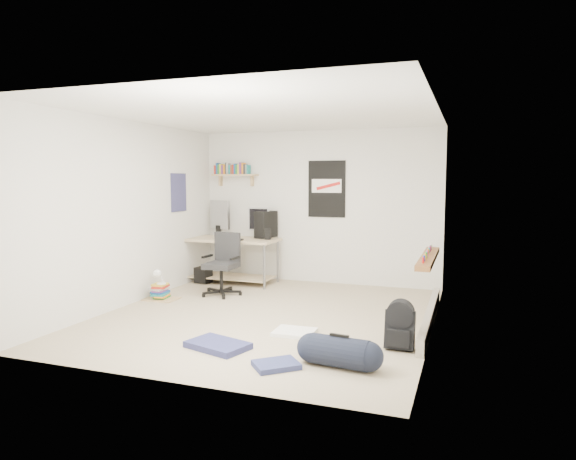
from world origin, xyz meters
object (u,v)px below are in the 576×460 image
(book_stack, at_px, (161,289))
(duffel_bag, at_px, (339,352))
(desk, at_px, (229,261))
(backpack, at_px, (400,329))
(office_chair, at_px, (221,262))

(book_stack, bearing_deg, duffel_bag, -29.66)
(duffel_bag, height_order, book_stack, duffel_bag)
(desk, distance_m, backpack, 3.96)
(duffel_bag, bearing_deg, desk, 136.81)
(desk, distance_m, duffel_bag, 4.12)
(desk, distance_m, book_stack, 1.48)
(desk, xyz_separation_m, backpack, (3.12, -2.44, -0.16))
(backpack, distance_m, book_stack, 3.63)
(office_chair, height_order, backpack, office_chair)
(desk, bearing_deg, backpack, -27.02)
(duffel_bag, relative_size, book_stack, 1.26)
(backpack, bearing_deg, duffel_bag, -123.61)
(desk, height_order, book_stack, desk)
(backpack, bearing_deg, office_chair, 150.28)
(office_chair, xyz_separation_m, duffel_bag, (2.35, -2.27, -0.35))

